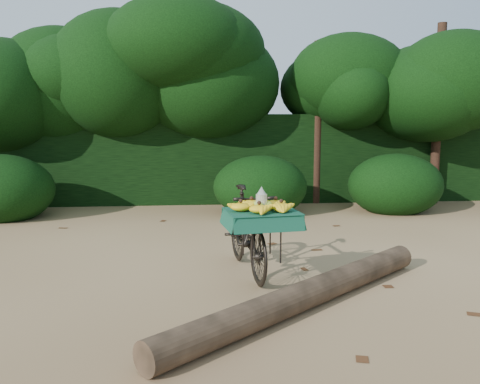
{
  "coord_description": "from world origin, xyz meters",
  "views": [
    {
      "loc": [
        0.32,
        -4.63,
        1.69
      ],
      "look_at": [
        0.81,
        0.73,
        0.92
      ],
      "focal_mm": 38.0,
      "sensor_mm": 36.0,
      "label": 1
    }
  ],
  "objects": [
    {
      "name": "leaf_litter",
      "position": [
        0.0,
        0.65,
        0.01
      ],
      "size": [
        7.0,
        7.3,
        0.01
      ],
      "primitive_type": null,
      "color": "#4E2B14",
      "rests_on": "ground"
    },
    {
      "name": "tree_row",
      "position": [
        -0.65,
        5.5,
        2.0
      ],
      "size": [
        14.5,
        2.0,
        4.0
      ],
      "primitive_type": null,
      "color": "black",
      "rests_on": "ground"
    },
    {
      "name": "fallen_log",
      "position": [
        1.33,
        -0.29,
        0.13
      ],
      "size": [
        2.88,
        2.5,
        0.26
      ],
      "primitive_type": "cylinder",
      "rotation": [
        1.57,
        0.0,
        -0.87
      ],
      "color": "brown",
      "rests_on": "ground"
    },
    {
      "name": "bush_clumps",
      "position": [
        0.5,
        4.3,
        0.45
      ],
      "size": [
        8.8,
        1.7,
        0.9
      ],
      "primitive_type": null,
      "color": "black",
      "rests_on": "ground"
    },
    {
      "name": "hedge_backdrop",
      "position": [
        0.0,
        6.3,
        0.9
      ],
      "size": [
        26.0,
        1.8,
        1.8
      ],
      "primitive_type": "cube",
      "color": "black",
      "rests_on": "ground"
    },
    {
      "name": "ground",
      "position": [
        0.0,
        0.0,
        0.0
      ],
      "size": [
        80.0,
        80.0,
        0.0
      ],
      "primitive_type": "plane",
      "color": "tan",
      "rests_on": "ground"
    },
    {
      "name": "vendor_bicycle",
      "position": [
        0.9,
        0.81,
        0.49
      ],
      "size": [
        0.79,
        1.75,
        0.97
      ],
      "rotation": [
        0.0,
        0.0,
        0.13
      ],
      "color": "black",
      "rests_on": "ground"
    }
  ]
}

